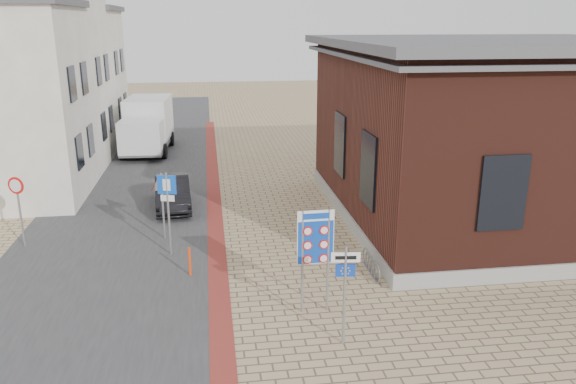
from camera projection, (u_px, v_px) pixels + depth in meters
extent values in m
plane|color=tan|center=(297.00, 315.00, 14.78)|extent=(120.00, 120.00, 0.00)
cube|color=#38383A|center=(143.00, 174.00, 28.24)|extent=(7.00, 60.00, 0.02)
cube|color=maroon|center=(214.00, 202.00, 23.98)|extent=(0.60, 40.00, 0.02)
cube|color=gray|center=(490.00, 207.00, 22.56)|extent=(12.15, 12.15, 0.50)
cube|color=#461E16|center=(499.00, 127.00, 21.61)|extent=(12.00, 12.00, 6.00)
cube|color=#4E4E54|center=(509.00, 43.00, 20.69)|extent=(13.00, 13.00, 0.30)
cube|color=#4E4E54|center=(507.00, 54.00, 20.80)|extent=(12.70, 12.70, 0.15)
cube|color=black|center=(369.00, 170.00, 18.16)|extent=(0.12, 1.60, 2.40)
cube|color=black|center=(340.00, 144.00, 21.94)|extent=(0.12, 1.60, 2.40)
cube|color=black|center=(503.00, 193.00, 15.71)|extent=(1.40, 0.12, 2.20)
cube|color=black|center=(79.00, 152.00, 23.35)|extent=(0.10, 1.10, 1.40)
cube|color=black|center=(90.00, 140.00, 25.63)|extent=(0.10, 1.10, 1.40)
cube|color=black|center=(72.00, 84.00, 22.54)|extent=(0.10, 1.10, 1.40)
cube|color=black|center=(84.00, 78.00, 24.81)|extent=(0.10, 1.10, 1.40)
cube|color=beige|center=(33.00, 82.00, 29.05)|extent=(7.00, 6.00, 8.80)
cube|color=black|center=(104.00, 126.00, 29.04)|extent=(0.10, 1.10, 1.40)
cube|color=black|center=(111.00, 118.00, 31.31)|extent=(0.10, 1.10, 1.40)
cube|color=black|center=(98.00, 71.00, 28.22)|extent=(0.10, 1.10, 1.40)
cube|color=black|center=(106.00, 67.00, 30.49)|extent=(0.10, 1.10, 1.40)
cube|color=beige|center=(62.00, 78.00, 34.85)|extent=(7.00, 6.00, 8.00)
cube|color=#4E4E54|center=(54.00, 8.00, 33.64)|extent=(7.40, 6.40, 0.30)
cube|color=black|center=(120.00, 109.00, 34.72)|extent=(0.10, 1.10, 1.40)
cube|color=black|center=(125.00, 104.00, 36.99)|extent=(0.10, 1.10, 1.40)
cube|color=black|center=(116.00, 63.00, 33.90)|extent=(0.10, 1.10, 1.40)
cube|color=black|center=(122.00, 60.00, 36.17)|extent=(0.10, 1.10, 1.40)
torus|color=slate|center=(377.00, 273.00, 16.58)|extent=(0.04, 0.60, 0.60)
torus|color=slate|center=(374.00, 269.00, 16.86)|extent=(0.04, 0.60, 0.60)
torus|color=slate|center=(371.00, 265.00, 17.14)|extent=(0.04, 0.60, 0.60)
torus|color=slate|center=(368.00, 261.00, 17.43)|extent=(0.04, 0.60, 0.60)
torus|color=slate|center=(366.00, 257.00, 17.71)|extent=(0.04, 0.60, 0.60)
cube|color=slate|center=(371.00, 272.00, 17.22)|extent=(0.08, 1.60, 0.04)
imported|color=black|center=(173.00, 192.00, 23.11)|extent=(1.67, 4.02, 1.29)
cube|color=slate|center=(148.00, 144.00, 32.94)|extent=(2.62, 5.98, 0.27)
cube|color=white|center=(141.00, 136.00, 30.72)|extent=(2.38, 1.97, 1.73)
cube|color=black|center=(138.00, 133.00, 29.85)|extent=(2.06, 0.20, 0.87)
cube|color=white|center=(149.00, 118.00, 33.46)|extent=(2.61, 4.04, 2.38)
cylinder|color=black|center=(123.00, 152.00, 31.21)|extent=(0.32, 0.88, 0.87)
cylinder|color=black|center=(164.00, 151.00, 31.39)|extent=(0.32, 0.88, 0.87)
cylinder|color=black|center=(134.00, 139.00, 34.52)|extent=(0.32, 0.88, 0.87)
cylinder|color=black|center=(171.00, 139.00, 34.70)|extent=(0.32, 0.88, 0.87)
cylinder|color=gray|center=(302.00, 263.00, 14.52)|extent=(0.07, 0.07, 2.84)
cylinder|color=gray|center=(328.00, 261.00, 14.63)|extent=(0.07, 0.07, 2.84)
cube|color=white|center=(316.00, 237.00, 14.37)|extent=(0.97, 0.08, 1.46)
cube|color=#0E3FB0|center=(316.00, 237.00, 14.37)|extent=(0.93, 0.09, 1.42)
cube|color=white|center=(316.00, 216.00, 14.20)|extent=(0.93, 0.09, 0.27)
cylinder|color=gray|center=(344.00, 296.00, 13.12)|extent=(0.07, 0.07, 2.51)
cube|color=white|center=(346.00, 257.00, 12.83)|extent=(0.68, 0.12, 0.24)
cube|color=#0F38B7|center=(345.00, 270.00, 12.93)|extent=(0.46, 0.09, 0.31)
cylinder|color=gray|center=(169.00, 215.00, 18.16)|extent=(0.07, 0.07, 2.81)
cube|color=blue|center=(167.00, 185.00, 17.86)|extent=(0.61, 0.20, 0.62)
cube|color=white|center=(168.00, 198.00, 18.00)|extent=(0.44, 0.16, 0.20)
cylinder|color=gray|center=(163.00, 207.00, 19.61)|extent=(0.07, 0.07, 2.34)
cylinder|color=gray|center=(20.00, 213.00, 18.86)|extent=(0.07, 0.07, 2.48)
cylinder|color=red|center=(16.00, 185.00, 18.58)|extent=(0.56, 0.24, 0.59)
cylinder|color=#F2400C|center=(190.00, 262.00, 16.92)|extent=(0.11, 0.11, 0.91)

